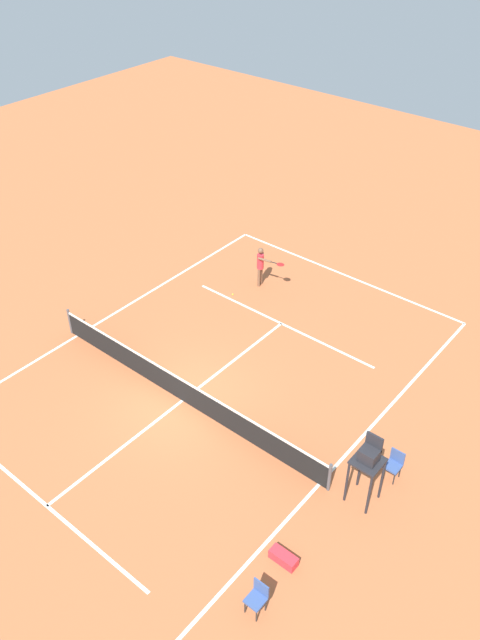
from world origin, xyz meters
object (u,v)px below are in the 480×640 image
(equipment_bag, at_px, (284,558))
(courtside_chair_mid, at_px, (394,464))
(player_serving, at_px, (261,264))
(umpire_chair, at_px, (368,460))
(tennis_ball, at_px, (233,294))
(courtside_chair_near, at_px, (257,597))

(equipment_bag, bearing_deg, courtside_chair_mid, -100.46)
(player_serving, distance_m, umpire_chair, 11.18)
(courtside_chair_mid, bearing_deg, umpire_chair, 77.92)
(tennis_ball, relative_size, courtside_chair_mid, 0.07)
(player_serving, height_order, tennis_ball, player_serving)
(player_serving, height_order, courtside_chair_mid, player_serving)
(courtside_chair_mid, bearing_deg, tennis_ball, -23.47)
(player_serving, bearing_deg, courtside_chair_near, 27.20)
(equipment_bag, bearing_deg, player_serving, -49.33)
(umpire_chair, height_order, courtside_chair_mid, umpire_chair)
(player_serving, relative_size, courtside_chair_near, 1.86)
(umpire_chair, bearing_deg, equipment_bag, 80.22)
(player_serving, bearing_deg, umpire_chair, 42.40)
(player_serving, xyz_separation_m, tennis_ball, (0.44, 1.31, -1.02))
(courtside_chair_near, bearing_deg, equipment_bag, -79.25)
(umpire_chair, relative_size, equipment_bag, 3.17)
(tennis_ball, height_order, umpire_chair, umpire_chair)
(player_serving, bearing_deg, tennis_ball, -29.18)
(courtside_chair_mid, bearing_deg, equipment_bag, 79.54)
(umpire_chair, bearing_deg, courtside_chair_near, 86.82)
(umpire_chair, relative_size, courtside_chair_mid, 2.54)
(player_serving, distance_m, courtside_chair_mid, 10.70)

